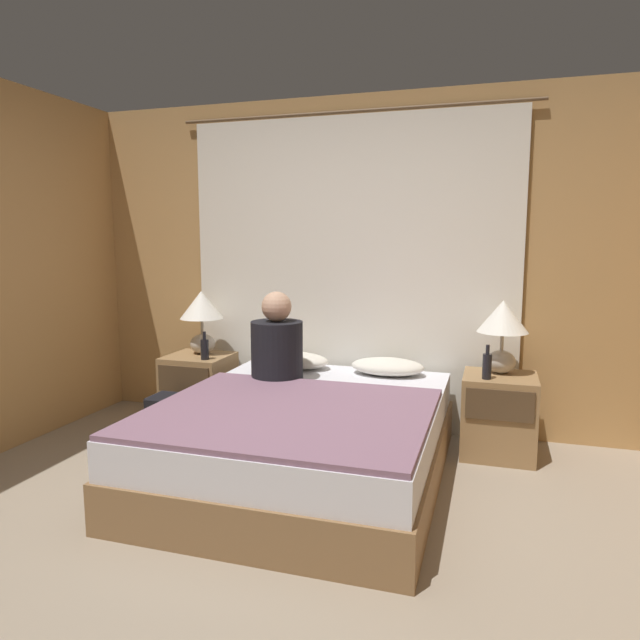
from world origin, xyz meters
TOP-DOWN VIEW (x-y plane):
  - ground_plane at (0.00, 0.00)m, footprint 16.00×16.00m
  - wall_back at (0.00, 2.10)m, footprint 4.34×0.06m
  - curtain_panel at (0.00, 2.04)m, footprint 2.70×0.03m
  - bed at (0.00, 0.99)m, footprint 1.60×1.99m
  - nightstand_left at (-1.12, 1.71)m, footprint 0.48×0.46m
  - nightstand_right at (1.12, 1.71)m, footprint 0.48×0.46m
  - lamp_left at (-1.12, 1.78)m, footprint 0.34×0.34m
  - lamp_right at (1.12, 1.78)m, footprint 0.34×0.34m
  - pillow_left at (-0.35, 1.78)m, footprint 0.52×0.32m
  - pillow_right at (0.35, 1.78)m, footprint 0.52×0.32m
  - blanket_on_bed at (0.00, 0.70)m, footprint 1.54×1.36m
  - person_left_in_bed at (-0.35, 1.41)m, footprint 0.36×0.36m
  - beer_bottle_on_left_stand at (-1.00, 1.59)m, footprint 0.06×0.06m
  - beer_bottle_on_right_stand at (1.04, 1.59)m, footprint 0.06×0.06m
  - backpack_on_floor at (-1.10, 1.26)m, footprint 0.30×0.26m

SIDE VIEW (x-z plane):
  - ground_plane at x=0.00m, z-range 0.00..0.00m
  - backpack_on_floor at x=-1.10m, z-range 0.02..0.37m
  - bed at x=0.00m, z-range 0.00..0.48m
  - nightstand_left at x=-1.12m, z-range 0.00..0.55m
  - nightstand_right at x=1.12m, z-range 0.00..0.55m
  - blanket_on_bed at x=0.00m, z-range 0.48..0.51m
  - pillow_left at x=-0.35m, z-range 0.48..0.60m
  - pillow_right at x=0.35m, z-range 0.48..0.60m
  - beer_bottle_on_left_stand at x=-1.00m, z-range 0.52..0.74m
  - beer_bottle_on_right_stand at x=1.04m, z-range 0.52..0.75m
  - person_left_in_bed at x=-0.35m, z-range 0.42..1.04m
  - lamp_left at x=-1.12m, z-range 0.63..1.12m
  - lamp_right at x=1.12m, z-range 0.63..1.12m
  - curtain_panel at x=0.00m, z-range 0.00..2.38m
  - wall_back at x=0.00m, z-range 0.00..2.50m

